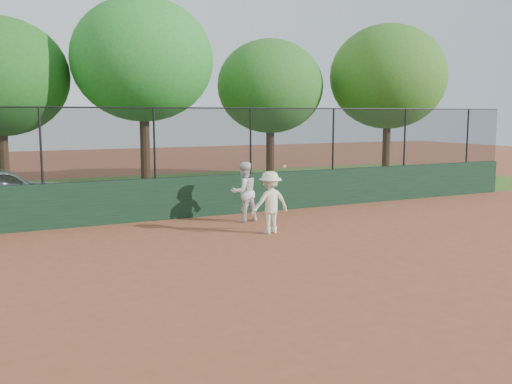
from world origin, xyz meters
name	(u,v)px	position (x,y,z in m)	size (l,w,h in m)	color
ground	(269,269)	(0.00, 0.00, 0.00)	(80.00, 80.00, 0.00)	brown
back_wall	(173,198)	(0.00, 6.00, 0.60)	(26.00, 0.20, 1.20)	#17331F
grass_strip	(124,193)	(0.00, 12.00, 0.00)	(36.00, 12.00, 0.01)	#34551A
player_second	(244,192)	(1.66, 4.70, 0.84)	(0.82, 0.64, 1.69)	silver
player_main	(270,202)	(1.58, 2.97, 0.79)	(1.04, 0.64, 1.76)	#EEEDCA
fence_assembly	(170,141)	(-0.03, 6.00, 2.24)	(26.00, 0.06, 2.00)	black
tree_2	(143,60)	(0.71, 11.39, 4.97)	(5.26, 4.78, 7.26)	#422917
tree_3	(270,87)	(6.43, 12.17, 4.16)	(4.60, 4.18, 6.16)	#402615
tree_4	(388,77)	(11.63, 10.81, 4.63)	(5.32, 4.84, 6.94)	#452A18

